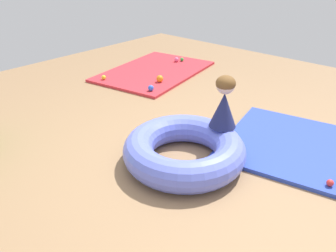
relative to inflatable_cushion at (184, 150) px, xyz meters
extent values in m
plane|color=#93704C|center=(-0.03, -0.03, -0.14)|extent=(8.00, 8.00, 0.00)
cube|color=#2D47B7|center=(0.95, -0.59, -0.12)|extent=(1.52, 1.40, 0.04)
cube|color=red|center=(1.73, 2.03, -0.12)|extent=(2.07, 1.58, 0.04)
torus|color=#6070E5|center=(0.00, 0.00, 0.00)|extent=(1.13, 1.13, 0.28)
cone|color=navy|center=(0.40, -0.14, 0.31)|extent=(0.35, 0.35, 0.34)
sphere|color=beige|center=(0.40, -0.14, 0.56)|extent=(0.17, 0.17, 0.17)
ellipsoid|color=brown|center=(0.40, -0.14, 0.57)|extent=(0.18, 0.18, 0.14)
sphere|color=pink|center=(2.32, 2.07, -0.06)|extent=(0.08, 0.08, 0.08)
sphere|color=yellow|center=(0.88, 2.29, -0.07)|extent=(0.07, 0.07, 0.07)
sphere|color=blue|center=(1.03, 1.44, -0.06)|extent=(0.08, 0.08, 0.08)
sphere|color=green|center=(2.41, 2.02, -0.07)|extent=(0.06, 0.06, 0.06)
sphere|color=red|center=(0.49, -1.16, -0.07)|extent=(0.06, 0.06, 0.06)
sphere|color=orange|center=(1.37, 1.59, -0.05)|extent=(0.10, 0.10, 0.10)
camera|label=1|loc=(-2.06, -1.64, 1.63)|focal=35.70mm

